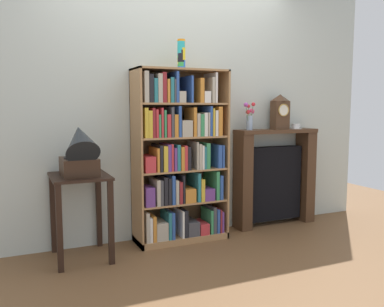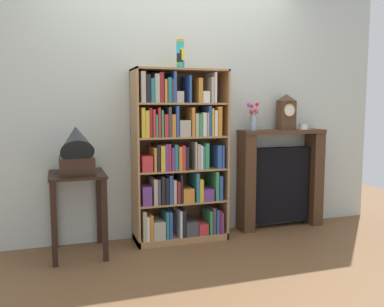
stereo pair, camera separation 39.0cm
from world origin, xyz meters
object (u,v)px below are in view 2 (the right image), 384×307
side_table_left (78,194)px  gramophone (76,149)px  fireplace_mantel (280,179)px  teacup_with_saucer (303,127)px  bookshelf (178,161)px  flower_vase (253,117)px  cup_stack (180,54)px  mantel_clock (286,112)px

side_table_left → gramophone: bearing=-90.0°
gramophone → fireplace_mantel: gramophone is taller
side_table_left → teacup_with_saucer: teacup_with_saucer is taller
bookshelf → teacup_with_saucer: (1.40, 0.07, 0.30)m
bookshelf → side_table_left: size_ratio=2.27×
fireplace_mantel → bookshelf: bearing=-175.8°
fireplace_mantel → side_table_left: bearing=-175.2°
gramophone → flower_vase: bearing=7.2°
bookshelf → cup_stack: 0.98m
cup_stack → gramophone: (-0.94, -0.12, -0.83)m
bookshelf → teacup_with_saucer: bearing=2.7°
bookshelf → flower_vase: bearing=4.6°
mantel_clock → flower_vase: (-0.38, 0.00, -0.05)m
flower_vase → gramophone: bearing=-172.8°
bookshelf → gramophone: 0.95m
mantel_clock → side_table_left: bearing=-175.9°
side_table_left → flower_vase: flower_vase is taller
cup_stack → mantel_clock: 1.29m
bookshelf → cup_stack: size_ratio=6.15×
cup_stack → teacup_with_saucer: bearing=4.1°
bookshelf → side_table_left: bearing=-174.5°
fireplace_mantel → teacup_with_saucer: (0.25, -0.02, 0.55)m
bookshelf → side_table_left: 0.96m
side_table_left → teacup_with_saucer: 2.39m
bookshelf → teacup_with_saucer: 1.43m
fireplace_mantel → flower_vase: (-0.34, -0.02, 0.66)m
bookshelf → mantel_clock: (1.19, 0.06, 0.46)m
bookshelf → gramophone: size_ratio=3.24×
gramophone → fireplace_mantel: size_ratio=0.48×
bookshelf → fireplace_mantel: (1.15, 0.08, -0.25)m
cup_stack → gramophone: bearing=-172.6°
gramophone → mantel_clock: bearing=5.9°
side_table_left → fireplace_mantel: bearing=4.8°
flower_vase → side_table_left: bearing=-174.9°
bookshelf → cup_stack: (0.02, -0.03, 0.98)m
gramophone → bookshelf: bearing=9.5°
gramophone → teacup_with_saucer: size_ratio=3.71×
teacup_with_saucer → cup_stack: bearing=-175.9°
cup_stack → side_table_left: (-0.94, -0.06, -1.22)m
fireplace_mantel → teacup_with_saucer: teacup_with_saucer is taller
bookshelf → flower_vase: size_ratio=5.73×
flower_vase → teacup_with_saucer: bearing=0.1°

